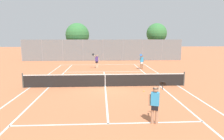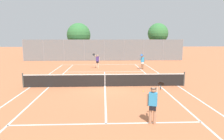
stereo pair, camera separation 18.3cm
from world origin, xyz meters
The scene contains 10 objects.
ground_plane centered at (0.00, 0.00, 0.00)m, with size 120.00×120.00×0.00m, color #C67047.
court_line_markings centered at (0.00, 0.00, 0.00)m, with size 11.10×23.90×0.01m.
tennis_net centered at (0.00, 0.00, 0.51)m, with size 12.00×0.10×1.07m.
player_near_side centered at (1.97, -6.48, 0.93)m, with size 0.84×0.69×1.77m.
player_far_left centered at (-0.80, 8.83, 0.93)m, with size 0.83×0.69×1.77m.
player_far_right centered at (4.32, 7.91, 0.93)m, with size 0.62×0.77×1.77m.
loose_tennis_ball_1 centered at (2.59, -1.52, 0.03)m, with size 0.07×0.07×0.07m, color #D1DB33.
back_fence centered at (0.00, 16.35, 1.63)m, with size 24.61×0.08×3.26m.
tree_behind_left centered at (-4.32, 19.81, 3.82)m, with size 3.93×3.93×5.93m.
tree_behind_right centered at (8.89, 18.71, 4.08)m, with size 3.34×3.34×5.87m.
Camera 2 is at (-0.09, -14.41, 3.66)m, focal length 32.00 mm.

